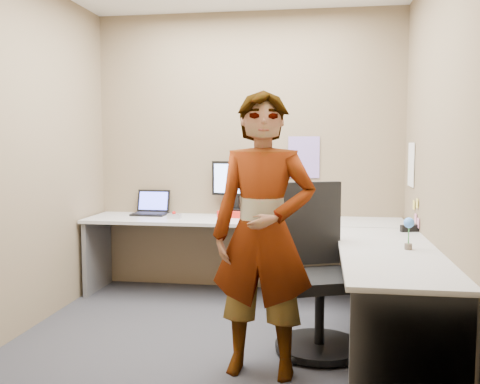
% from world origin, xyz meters
% --- Properties ---
extents(ground, '(3.00, 3.00, 0.00)m').
position_xyz_m(ground, '(0.00, 0.00, 0.00)').
color(ground, '#28282D').
rests_on(ground, ground).
extents(wall_back, '(3.00, 0.00, 3.00)m').
position_xyz_m(wall_back, '(0.00, 1.30, 1.35)').
color(wall_back, '#746248').
rests_on(wall_back, ground).
extents(wall_right, '(0.00, 2.70, 2.70)m').
position_xyz_m(wall_right, '(1.50, 0.00, 1.35)').
color(wall_right, '#746248').
rests_on(wall_right, ground).
extents(wall_left, '(0.00, 2.70, 2.70)m').
position_xyz_m(wall_left, '(-1.50, 0.00, 1.35)').
color(wall_left, '#746248').
rests_on(wall_left, ground).
extents(desk, '(2.98, 2.58, 0.73)m').
position_xyz_m(desk, '(0.44, 0.39, 0.59)').
color(desk, '#A2A2A2').
rests_on(desk, ground).
extents(paper_ream, '(0.35, 0.28, 0.06)m').
position_xyz_m(paper_ream, '(-0.09, 1.13, 0.76)').
color(paper_ream, red).
rests_on(paper_ream, desk).
extents(monitor, '(0.49, 0.18, 0.47)m').
position_xyz_m(monitor, '(-0.09, 1.15, 1.07)').
color(monitor, black).
rests_on(monitor, paper_ream).
extents(laptop, '(0.34, 0.28, 0.24)m').
position_xyz_m(laptop, '(-0.95, 1.17, 0.79)').
color(laptop, black).
rests_on(laptop, desk).
extents(trackball_mouse, '(0.12, 0.08, 0.07)m').
position_xyz_m(trackball_mouse, '(-0.64, 0.92, 0.76)').
color(trackball_mouse, '#B7B7BC').
rests_on(trackball_mouse, desk).
extents(origami, '(0.10, 0.10, 0.06)m').
position_xyz_m(origami, '(0.07, 0.78, 0.76)').
color(origami, white).
rests_on(origami, desk).
extents(stapler, '(0.15, 0.09, 0.05)m').
position_xyz_m(stapler, '(1.43, 0.47, 0.76)').
color(stapler, black).
rests_on(stapler, desk).
extents(flower, '(0.07, 0.07, 0.22)m').
position_xyz_m(flower, '(1.30, -0.28, 0.87)').
color(flower, brown).
rests_on(flower, desk).
extents(calendar_purple, '(0.30, 0.01, 0.40)m').
position_xyz_m(calendar_purple, '(0.55, 1.29, 1.30)').
color(calendar_purple, '#846BB7').
rests_on(calendar_purple, wall_back).
extents(calendar_white, '(0.01, 0.28, 0.38)m').
position_xyz_m(calendar_white, '(1.49, 0.90, 1.25)').
color(calendar_white, white).
rests_on(calendar_white, wall_right).
extents(sticky_note_a, '(0.01, 0.07, 0.07)m').
position_xyz_m(sticky_note_a, '(1.49, 0.55, 0.95)').
color(sticky_note_a, '#F2E059').
rests_on(sticky_note_a, wall_right).
extents(sticky_note_b, '(0.01, 0.07, 0.07)m').
position_xyz_m(sticky_note_b, '(1.49, 0.60, 0.82)').
color(sticky_note_b, pink).
rests_on(sticky_note_b, wall_right).
extents(sticky_note_c, '(0.01, 0.07, 0.07)m').
position_xyz_m(sticky_note_c, '(1.49, 0.48, 0.80)').
color(sticky_note_c, pink).
rests_on(sticky_note_c, wall_right).
extents(sticky_note_d, '(0.01, 0.07, 0.07)m').
position_xyz_m(sticky_note_d, '(1.49, 0.70, 0.92)').
color(sticky_note_d, '#F2E059').
rests_on(sticky_note_d, wall_right).
extents(office_chair, '(0.66, 0.66, 1.14)m').
position_xyz_m(office_chair, '(0.70, -0.24, 0.47)').
color(office_chair, black).
rests_on(office_chair, ground).
extents(person, '(0.67, 0.47, 1.75)m').
position_xyz_m(person, '(0.37, -0.69, 0.88)').
color(person, '#999399').
rests_on(person, ground).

